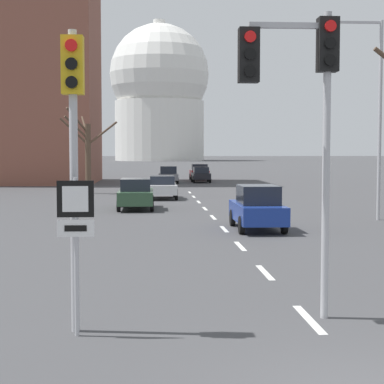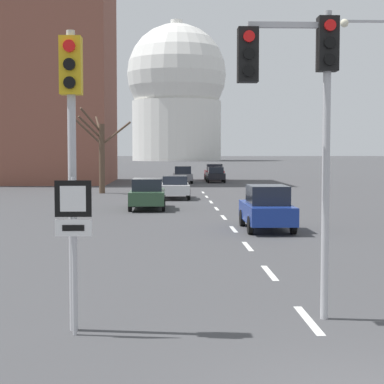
{
  "view_description": "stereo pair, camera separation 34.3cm",
  "coord_description": "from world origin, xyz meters",
  "px_view_note": "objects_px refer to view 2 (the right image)",
  "views": [
    {
      "loc": [
        -2.85,
        -7.27,
        3.05
      ],
      "look_at": [
        -2.08,
        4.82,
        2.28
      ],
      "focal_mm": 60.0,
      "sensor_mm": 36.0,
      "label": 1
    },
    {
      "loc": [
        -2.51,
        -7.29,
        3.05
      ],
      "look_at": [
        -2.08,
        4.82,
        2.28
      ],
      "focal_mm": 60.0,
      "sensor_mm": 36.0,
      "label": 2
    }
  ],
  "objects_px": {
    "sedan_far_right": "(214,172)",
    "sedan_near_left": "(267,208)",
    "traffic_signal_centre_tall": "(300,87)",
    "sedan_far_left": "(148,194)",
    "sedan_near_right": "(183,175)",
    "street_lamp_right": "(383,98)",
    "sedan_distant_centre": "(216,174)",
    "sedan_mid_centre": "(175,187)",
    "route_sign_post": "(73,228)",
    "traffic_signal_near_left": "(72,123)"
  },
  "relations": [
    {
      "from": "traffic_signal_centre_tall",
      "to": "route_sign_post",
      "type": "bearing_deg",
      "value": -167.35
    },
    {
      "from": "route_sign_post",
      "to": "sedan_near_right",
      "type": "relative_size",
      "value": 0.62
    },
    {
      "from": "traffic_signal_near_left",
      "to": "sedan_near_left",
      "type": "xyz_separation_m",
      "value": [
        5.4,
        13.73,
        -2.65
      ]
    },
    {
      "from": "route_sign_post",
      "to": "sedan_mid_centre",
      "type": "height_order",
      "value": "route_sign_post"
    },
    {
      "from": "sedan_near_left",
      "to": "sedan_distant_centre",
      "type": "relative_size",
      "value": 1.08
    },
    {
      "from": "sedan_near_right",
      "to": "street_lamp_right",
      "type": "bearing_deg",
      "value": -76.61
    },
    {
      "from": "sedan_near_right",
      "to": "sedan_mid_centre",
      "type": "xyz_separation_m",
      "value": [
        -0.94,
        -20.35,
        -0.03
      ]
    },
    {
      "from": "route_sign_post",
      "to": "sedan_mid_centre",
      "type": "distance_m",
      "value": 30.6
    },
    {
      "from": "sedan_mid_centre",
      "to": "sedan_near_right",
      "type": "bearing_deg",
      "value": 87.36
    },
    {
      "from": "sedan_far_left",
      "to": "traffic_signal_near_left",
      "type": "bearing_deg",
      "value": -91.22
    },
    {
      "from": "route_sign_post",
      "to": "sedan_far_right",
      "type": "xyz_separation_m",
      "value": [
        6.35,
        57.34,
        -0.95
      ]
    },
    {
      "from": "traffic_signal_centre_tall",
      "to": "route_sign_post",
      "type": "relative_size",
      "value": 2.11
    },
    {
      "from": "street_lamp_right",
      "to": "sedan_near_right",
      "type": "height_order",
      "value": "street_lamp_right"
    },
    {
      "from": "traffic_signal_near_left",
      "to": "route_sign_post",
      "type": "distance_m",
      "value": 1.75
    },
    {
      "from": "sedan_far_right",
      "to": "sedan_far_left",
      "type": "bearing_deg",
      "value": -99.84
    },
    {
      "from": "street_lamp_right",
      "to": "sedan_far_right",
      "type": "xyz_separation_m",
      "value": [
        -4.52,
        40.09,
        -4.52
      ]
    },
    {
      "from": "traffic_signal_centre_tall",
      "to": "street_lamp_right",
      "type": "xyz_separation_m",
      "value": [
        6.97,
        16.37,
        1.18
      ]
    },
    {
      "from": "route_sign_post",
      "to": "sedan_far_right",
      "type": "relative_size",
      "value": 0.68
    },
    {
      "from": "sedan_mid_centre",
      "to": "sedan_far_right",
      "type": "relative_size",
      "value": 1.09
    },
    {
      "from": "street_lamp_right",
      "to": "sedan_distant_centre",
      "type": "distance_m",
      "value": 35.34
    },
    {
      "from": "sedan_far_right",
      "to": "sedan_distant_centre",
      "type": "xyz_separation_m",
      "value": [
        -0.25,
        -5.37,
        -0.06
      ]
    },
    {
      "from": "street_lamp_right",
      "to": "sedan_near_left",
      "type": "bearing_deg",
      "value": -149.72
    },
    {
      "from": "street_lamp_right",
      "to": "sedan_near_left",
      "type": "relative_size",
      "value": 2.06
    },
    {
      "from": "sedan_mid_centre",
      "to": "street_lamp_right",
      "type": "bearing_deg",
      "value": -56.04
    },
    {
      "from": "sedan_near_left",
      "to": "sedan_distant_centre",
      "type": "bearing_deg",
      "value": 88.85
    },
    {
      "from": "traffic_signal_centre_tall",
      "to": "sedan_far_right",
      "type": "height_order",
      "value": "traffic_signal_centre_tall"
    },
    {
      "from": "traffic_signal_near_left",
      "to": "sedan_far_left",
      "type": "bearing_deg",
      "value": 88.78
    },
    {
      "from": "traffic_signal_centre_tall",
      "to": "sedan_mid_centre",
      "type": "distance_m",
      "value": 29.91
    },
    {
      "from": "sedan_far_right",
      "to": "sedan_distant_centre",
      "type": "bearing_deg",
      "value": -92.65
    },
    {
      "from": "traffic_signal_near_left",
      "to": "sedan_distant_centre",
      "type": "xyz_separation_m",
      "value": [
        6.16,
        51.68,
        -2.74
      ]
    },
    {
      "from": "route_sign_post",
      "to": "sedan_distant_centre",
      "type": "xyz_separation_m",
      "value": [
        6.11,
        51.97,
        -1.01
      ]
    },
    {
      "from": "traffic_signal_centre_tall",
      "to": "sedan_near_left",
      "type": "xyz_separation_m",
      "value": [
        1.43,
        13.14,
        -3.32
      ]
    },
    {
      "from": "sedan_near_left",
      "to": "sedan_far_left",
      "type": "distance_m",
      "value": 10.41
    },
    {
      "from": "traffic_signal_centre_tall",
      "to": "sedan_distant_centre",
      "type": "bearing_deg",
      "value": 87.54
    },
    {
      "from": "traffic_signal_centre_tall",
      "to": "sedan_near_left",
      "type": "relative_size",
      "value": 1.3
    },
    {
      "from": "sedan_far_left",
      "to": "traffic_signal_centre_tall",
      "type": "bearing_deg",
      "value": -81.14
    },
    {
      "from": "route_sign_post",
      "to": "sedan_far_left",
      "type": "height_order",
      "value": "route_sign_post"
    },
    {
      "from": "traffic_signal_near_left",
      "to": "sedan_mid_centre",
      "type": "relative_size",
      "value": 1.21
    },
    {
      "from": "traffic_signal_centre_tall",
      "to": "sedan_far_left",
      "type": "bearing_deg",
      "value": 98.86
    },
    {
      "from": "sedan_far_left",
      "to": "sedan_far_right",
      "type": "relative_size",
      "value": 1.16
    },
    {
      "from": "street_lamp_right",
      "to": "sedan_near_left",
      "type": "height_order",
      "value": "street_lamp_right"
    },
    {
      "from": "sedan_near_right",
      "to": "sedan_mid_centre",
      "type": "relative_size",
      "value": 1.01
    },
    {
      "from": "sedan_near_right",
      "to": "sedan_far_left",
      "type": "xyz_separation_m",
      "value": [
        -2.44,
        -27.69,
        0.01
      ]
    },
    {
      "from": "street_lamp_right",
      "to": "sedan_far_left",
      "type": "height_order",
      "value": "street_lamp_right"
    },
    {
      "from": "sedan_far_right",
      "to": "sedan_distant_centre",
      "type": "height_order",
      "value": "sedan_far_right"
    },
    {
      "from": "sedan_near_left",
      "to": "sedan_far_right",
      "type": "xyz_separation_m",
      "value": [
        1.01,
        43.32,
        -0.02
      ]
    },
    {
      "from": "sedan_near_right",
      "to": "traffic_signal_near_left",
      "type": "bearing_deg",
      "value": -93.32
    },
    {
      "from": "route_sign_post",
      "to": "sedan_far_left",
      "type": "distance_m",
      "value": 23.21
    },
    {
      "from": "traffic_signal_near_left",
      "to": "sedan_mid_centre",
      "type": "bearing_deg",
      "value": 86.23
    },
    {
      "from": "sedan_far_right",
      "to": "sedan_near_left",
      "type": "bearing_deg",
      "value": -91.34
    }
  ]
}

